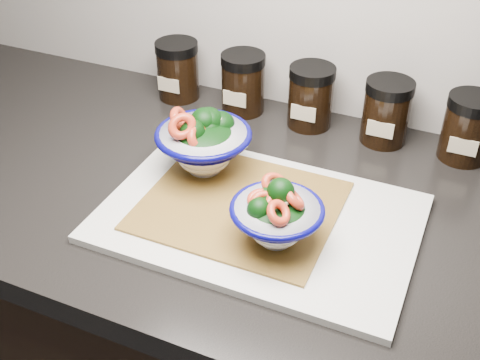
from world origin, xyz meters
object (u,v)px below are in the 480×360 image
at_px(spice_jar_e, 468,128).
at_px(bowl_left, 204,142).
at_px(spice_jar_c, 311,97).
at_px(bowl_right, 276,216).
at_px(spice_jar_b, 243,83).
at_px(spice_jar_d, 386,112).
at_px(cutting_board, 259,218).
at_px(spice_jar_a, 178,70).

bearing_deg(spice_jar_e, bowl_left, -148.88).
bearing_deg(spice_jar_e, spice_jar_c, 180.00).
distance_m(bowl_left, bowl_right, 0.20).
distance_m(bowl_right, spice_jar_b, 0.39).
bearing_deg(spice_jar_b, spice_jar_d, 0.00).
distance_m(bowl_left, spice_jar_e, 0.43).
height_order(spice_jar_d, spice_jar_e, same).
xyz_separation_m(cutting_board, spice_jar_e, (0.25, 0.29, 0.05)).
bearing_deg(spice_jar_c, spice_jar_a, 180.00).
relative_size(bowl_right, spice_jar_a, 1.13).
distance_m(spice_jar_d, spice_jar_e, 0.13).
xyz_separation_m(bowl_right, spice_jar_e, (0.21, 0.34, -0.00)).
height_order(cutting_board, spice_jar_b, spice_jar_b).
bearing_deg(spice_jar_b, spice_jar_e, 0.00).
bearing_deg(bowl_left, bowl_right, -35.14).
distance_m(spice_jar_b, spice_jar_e, 0.40).
xyz_separation_m(cutting_board, spice_jar_a, (-0.29, 0.29, 0.05)).
bearing_deg(spice_jar_b, spice_jar_c, 0.00).
xyz_separation_m(bowl_left, spice_jar_a, (-0.17, 0.22, -0.01)).
height_order(bowl_left, spice_jar_a, bowl_left).
height_order(cutting_board, spice_jar_d, spice_jar_d).
height_order(cutting_board, bowl_left, bowl_left).
relative_size(bowl_left, spice_jar_d, 1.34).
bearing_deg(bowl_left, spice_jar_a, 126.87).
bearing_deg(spice_jar_d, bowl_left, -136.63).
xyz_separation_m(spice_jar_a, spice_jar_c, (0.27, 0.00, 0.00)).
bearing_deg(cutting_board, spice_jar_d, 68.88).
height_order(bowl_left, spice_jar_e, bowl_left).
bearing_deg(spice_jar_d, spice_jar_b, 180.00).
distance_m(cutting_board, bowl_right, 0.08).
xyz_separation_m(cutting_board, spice_jar_c, (-0.02, 0.29, 0.05)).
relative_size(bowl_right, spice_jar_c, 1.13).
height_order(bowl_right, spice_jar_c, same).
relative_size(cutting_board, bowl_right, 3.54).
distance_m(bowl_left, spice_jar_a, 0.28).
relative_size(bowl_right, spice_jar_d, 1.13).
relative_size(spice_jar_b, spice_jar_e, 1.00).
bearing_deg(bowl_right, spice_jar_a, 134.40).
bearing_deg(spice_jar_c, spice_jar_e, 0.00).
xyz_separation_m(bowl_left, spice_jar_b, (-0.03, 0.22, -0.01)).
bearing_deg(spice_jar_c, cutting_board, -85.77).
bearing_deg(spice_jar_a, spice_jar_e, 0.00).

